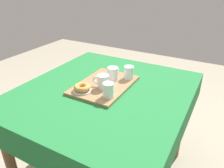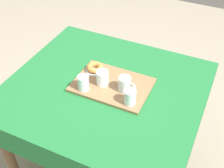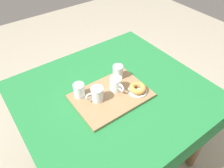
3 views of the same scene
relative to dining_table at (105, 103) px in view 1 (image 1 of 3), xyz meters
name	(u,v)px [view 1 (image 1 of 3)]	position (x,y,z in m)	size (l,w,h in m)	color
dining_table	(105,103)	(0.00, 0.00, 0.00)	(1.14, 1.04, 0.78)	#1E6B33
serving_tray	(104,85)	(0.04, 0.02, 0.11)	(0.45, 0.32, 0.02)	olive
tea_mug_left	(113,74)	(0.12, 0.01, 0.16)	(0.11, 0.07, 0.09)	white
tea_mug_right	(103,82)	(-0.02, 0.00, 0.16)	(0.07, 0.11, 0.09)	white
water_glass_near	(108,91)	(-0.09, -0.08, 0.16)	(0.07, 0.07, 0.09)	white
water_glass_far	(129,73)	(0.19, -0.08, 0.16)	(0.07, 0.07, 0.09)	white
donut_plate_left	(82,90)	(-0.11, 0.09, 0.12)	(0.12, 0.12, 0.01)	silver
sugar_donut_left	(82,87)	(-0.11, 0.09, 0.14)	(0.10, 0.10, 0.03)	#BC7F3D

